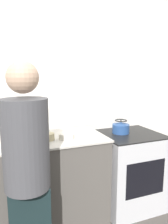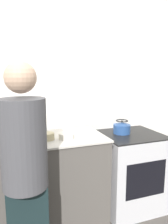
{
  "view_description": "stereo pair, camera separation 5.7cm",
  "coord_description": "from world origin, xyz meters",
  "views": [
    {
      "loc": [
        -0.59,
        -1.72,
        1.56
      ],
      "look_at": [
        0.17,
        0.2,
        1.19
      ],
      "focal_mm": 35.0,
      "sensor_mm": 36.0,
      "label": 1
    },
    {
      "loc": [
        -0.54,
        -1.74,
        1.56
      ],
      "look_at": [
        0.17,
        0.2,
        1.19
      ],
      "focal_mm": 35.0,
      "sensor_mm": 36.0,
      "label": 2
    }
  ],
  "objects": [
    {
      "name": "cutting_board",
      "position": [
        -0.47,
        0.23,
        0.95
      ],
      "size": [
        0.29,
        0.24,
        0.02
      ],
      "color": "silver",
      "rests_on": "counter"
    },
    {
      "name": "bowl_mixing",
      "position": [
        -0.01,
        0.22,
        0.97
      ],
      "size": [
        0.15,
        0.15,
        0.05
      ],
      "color": "silver",
      "rests_on": "counter"
    },
    {
      "name": "oven",
      "position": [
        0.78,
        0.31,
        0.44
      ],
      "size": [
        0.67,
        0.63,
        0.88
      ],
      "color": "silver",
      "rests_on": "ground_plane"
    },
    {
      "name": "wall_back",
      "position": [
        0.0,
        0.69,
        1.3
      ],
      "size": [
        8.0,
        0.05,
        2.6
      ],
      "color": "white",
      "rests_on": "ground_plane"
    },
    {
      "name": "person",
      "position": [
        -0.44,
        -0.23,
        0.89
      ],
      "size": [
        0.36,
        0.6,
        1.64
      ],
      "color": "#17282A",
      "rests_on": "ground_plane"
    },
    {
      "name": "kettle",
      "position": [
        0.69,
        0.37,
        0.95
      ],
      "size": [
        0.19,
        0.19,
        0.15
      ],
      "color": "#284C8C",
      "rests_on": "oven"
    },
    {
      "name": "counter",
      "position": [
        -0.37,
        0.29,
        0.47
      ],
      "size": [
        1.51,
        0.61,
        0.94
      ],
      "color": "#5B5651",
      "rests_on": "ground_plane"
    },
    {
      "name": "knife",
      "position": [
        -0.49,
        0.2,
        0.96
      ],
      "size": [
        0.2,
        0.1,
        0.01
      ],
      "rotation": [
        0.0,
        0.0,
        -0.37
      ],
      "color": "silver",
      "rests_on": "cutting_board"
    },
    {
      "name": "bowl_prep",
      "position": [
        -0.18,
        0.24,
        0.97
      ],
      "size": [
        0.12,
        0.12,
        0.07
      ],
      "color": "#C6B789",
      "rests_on": "counter"
    }
  ]
}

